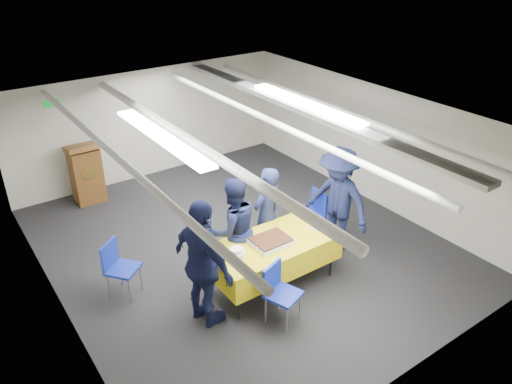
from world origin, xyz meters
The scene contains 14 objects.
ground centered at (0.00, 0.00, 0.00)m, with size 7.00×7.00×0.00m, color black.
room_shell centered at (0.09, 0.41, 1.81)m, with size 6.00×7.00×2.30m.
serving_table centered at (-0.21, -1.16, 0.56)m, with size 1.95×0.96×0.77m.
sheet_cake centered at (-0.29, -1.21, 0.82)m, with size 0.56×0.44×0.10m.
plate_stack_left centered at (-0.89, -1.21, 0.84)m, with size 0.22×0.22×0.16m.
plate_stack_right centered at (0.53, -1.21, 0.84)m, with size 0.20×0.20×0.16m.
podium centered at (-1.60, 3.05, 0.61)m, with size 0.62×0.53×1.25m.
chair_near centered at (-0.62, -1.83, 0.53)m, with size 0.54×0.54×0.87m.
chair_right centered at (1.16, -0.51, 0.53)m, with size 0.44×0.44×0.87m.
chair_left centered at (-2.19, -0.05, 0.53)m, with size 0.59×0.59×0.87m.
sailor_a centered at (0.10, -0.57, 0.81)m, with size 0.59×0.39×1.63m, color black.
sailor_b centered at (-0.59, -0.66, 0.84)m, with size 0.82×0.64×1.68m, color black.
sailor_c centered at (-1.45, -1.29, 0.94)m, with size 1.10×0.46×1.88m, color black.
sailor_d centered at (1.20, -1.00, 0.92)m, with size 1.19×0.68×1.84m, color black.
Camera 1 is at (-3.94, -6.01, 4.80)m, focal length 35.00 mm.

